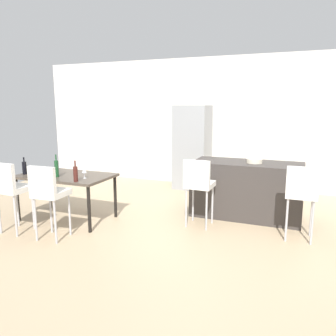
% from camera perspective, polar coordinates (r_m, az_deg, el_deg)
% --- Properties ---
extents(ground_plane, '(10.00, 10.00, 0.00)m').
position_cam_1_polar(ground_plane, '(5.23, 6.40, -9.83)').
color(ground_plane, tan).
extents(back_wall, '(10.00, 0.12, 2.90)m').
position_cam_1_polar(back_wall, '(7.53, 12.16, 7.60)').
color(back_wall, silver).
rests_on(back_wall, ground_plane).
extents(kitchen_island, '(1.76, 0.76, 0.92)m').
position_cam_1_polar(kitchen_island, '(5.63, 13.42, -3.65)').
color(kitchen_island, '#383330').
rests_on(kitchen_island, ground_plane).
extents(bar_chair_left, '(0.41, 0.41, 1.05)m').
position_cam_1_polar(bar_chair_left, '(4.97, 5.34, -2.47)').
color(bar_chair_left, white).
rests_on(bar_chair_left, ground_plane).
extents(bar_chair_middle, '(0.41, 0.41, 1.05)m').
position_cam_1_polar(bar_chair_middle, '(4.78, 22.11, -3.76)').
color(bar_chair_middle, white).
rests_on(bar_chair_middle, ground_plane).
extents(dining_table, '(1.49, 0.85, 0.74)m').
position_cam_1_polar(dining_table, '(5.55, -17.26, -1.77)').
color(dining_table, '#4C4238').
rests_on(dining_table, ground_plane).
extents(dining_chair_near, '(0.41, 0.41, 1.05)m').
position_cam_1_polar(dining_chair_near, '(5.22, -25.61, -2.87)').
color(dining_chair_near, white).
rests_on(dining_chair_near, ground_plane).
extents(dining_chair_far, '(0.42, 0.42, 1.05)m').
position_cam_1_polar(dining_chair_far, '(4.75, -20.06, -3.72)').
color(dining_chair_far, white).
rests_on(dining_chair_far, ground_plane).
extents(wine_bottle_left, '(0.06, 0.06, 0.35)m').
position_cam_1_polar(wine_bottle_left, '(5.40, -18.75, -0.04)').
color(wine_bottle_left, '#194723').
rests_on(wine_bottle_left, dining_table).
extents(wine_bottle_end, '(0.07, 0.07, 0.31)m').
position_cam_1_polar(wine_bottle_end, '(4.98, -15.73, -0.93)').
color(wine_bottle_end, '#471E19').
rests_on(wine_bottle_end, dining_table).
extents(wine_bottle_inner, '(0.07, 0.07, 0.28)m').
position_cam_1_polar(wine_bottle_inner, '(5.79, -23.62, 0.05)').
color(wine_bottle_inner, black).
rests_on(wine_bottle_inner, dining_table).
extents(wine_glass_middle, '(0.07, 0.07, 0.17)m').
position_cam_1_polar(wine_glass_middle, '(5.17, -14.33, -0.37)').
color(wine_glass_middle, silver).
rests_on(wine_glass_middle, dining_table).
extents(refrigerator, '(0.72, 0.68, 1.84)m').
position_cam_1_polar(refrigerator, '(7.37, 4.23, 3.61)').
color(refrigerator, '#939699').
rests_on(refrigerator, ground_plane).
extents(fruit_bowl, '(0.25, 0.25, 0.07)m').
position_cam_1_polar(fruit_bowl, '(5.50, 14.74, 1.22)').
color(fruit_bowl, beige).
rests_on(fruit_bowl, kitchen_island).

